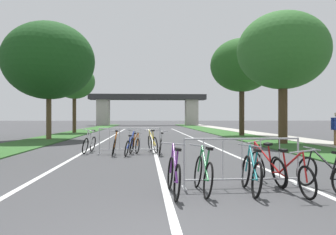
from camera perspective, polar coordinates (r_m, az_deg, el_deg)
The scene contains 25 objects.
grass_verge_left at distance 33.45m, azimuth -15.05°, elevation -2.48°, with size 2.91×71.39×0.05m, color #2D5B26.
grass_verge_right at distance 33.62m, azimuth 8.84°, elevation -2.46°, with size 2.91×71.39×0.05m, color #2D5B26.
sidewalk_path_right at distance 34.26m, azimuth 12.96°, elevation -2.39°, with size 2.14×71.39×0.08m, color #ADA89E.
lane_stripe_center at distance 24.27m, azimuth -2.83°, elevation -3.47°, with size 0.14×41.30×0.01m, color silver.
lane_stripe_right_lane at distance 24.50m, azimuth 4.25°, elevation -3.43°, with size 0.14×41.30×0.01m, color silver.
lane_stripe_left_lane at distance 24.41m, azimuth -9.94°, elevation -3.45°, with size 0.14×41.30×0.01m, color silver.
overpass_bridge at distance 62.62m, azimuth -3.41°, elevation 2.34°, with size 21.23×3.45×5.69m.
tree_left_oak_near at distance 24.13m, azimuth -19.32°, elevation 8.93°, with size 5.99×5.99×7.77m.
tree_left_maple_mid at distance 33.48m, azimuth -15.40°, elevation 5.79°, with size 3.84×3.84×6.51m.
tree_right_cypress_far at distance 20.09m, azimuth 18.66°, elevation 10.48°, with size 4.98×4.98×7.27m.
tree_right_pine_far at distance 27.97m, azimuth 12.24°, elevation 8.51°, with size 4.97×4.97×7.75m.
crowd_barrier_nearest at distance 7.37m, azimuth 12.26°, elevation -7.43°, with size 2.52×0.50×1.05m.
crowd_barrier_second at distance 13.87m, azimuth -6.42°, elevation -3.93°, with size 2.52×0.50×1.05m.
bicycle_orange_0 at distance 14.47m, azimuth -5.57°, elevation -4.44°, with size 0.62×1.64×0.89m.
bicycle_red_1 at distance 7.93m, azimuth 16.31°, elevation -7.93°, with size 0.59×1.72×0.97m.
bicycle_green_2 at distance 6.78m, azimuth 5.88°, elevation -9.29°, with size 0.54×1.71×0.93m.
bicycle_white_3 at distance 14.64m, azimuth -13.01°, elevation -4.31°, with size 0.49×1.66×1.02m.
bicycle_silver_4 at distance 13.51m, azimuth -1.28°, elevation -4.67°, with size 0.54×1.66×0.98m.
bicycle_yellow_5 at distance 14.45m, azimuth -2.59°, elevation -4.33°, with size 0.61×1.65×0.96m.
bicycle_blue_6 at distance 13.41m, azimuth -6.45°, elevation -4.80°, with size 0.63×1.58×0.98m.
bicycle_purple_7 at distance 6.59m, azimuth 0.95°, elevation -9.59°, with size 0.52×1.73×0.97m.
bicycle_teal_8 at distance 6.97m, azimuth 13.74°, elevation -9.10°, with size 0.50×1.68×0.93m.
bicycle_black_9 at distance 7.59m, azimuth 24.71°, elevation -8.51°, with size 0.54×1.69×0.86m.
bicycle_orange_10 at distance 13.53m, azimuth -8.96°, elevation -4.62°, with size 0.44×1.70×0.99m.
bicycle_red_11 at distance 7.15m, azimuth 19.99°, elevation -9.05°, with size 0.50×1.72×0.91m.
Camera 1 is at (-0.40, -3.57, 1.48)m, focal length 36.43 mm.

